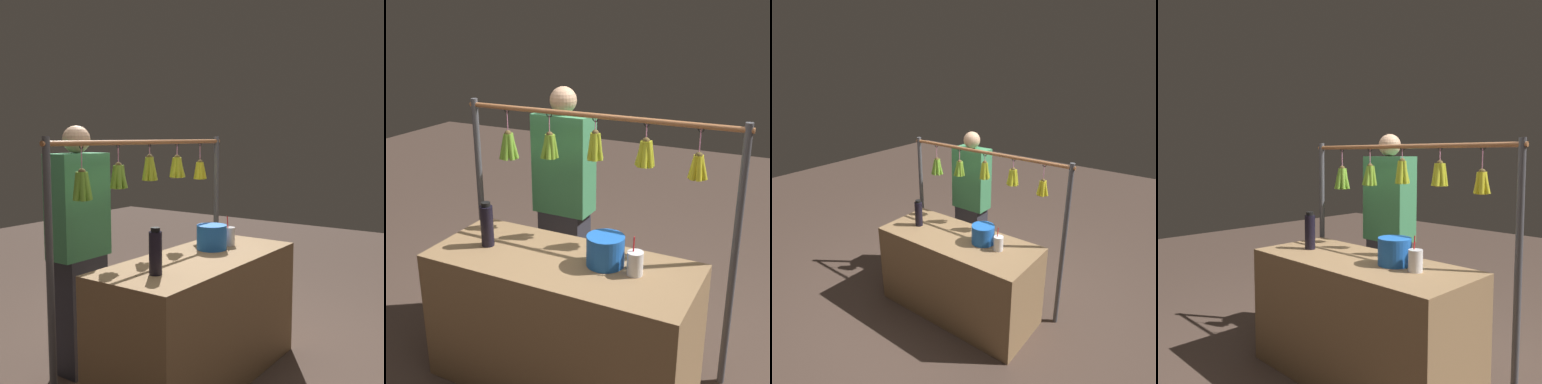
% 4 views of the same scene
% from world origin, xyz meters
% --- Properties ---
extents(ground_plane, '(12.00, 12.00, 0.00)m').
position_xyz_m(ground_plane, '(0.00, 0.00, 0.00)').
color(ground_plane, '#49382E').
extents(market_counter, '(1.56, 0.66, 0.83)m').
position_xyz_m(market_counter, '(0.00, 0.00, 0.42)').
color(market_counter, olive).
rests_on(market_counter, ground).
extents(display_rack, '(1.83, 0.13, 1.63)m').
position_xyz_m(display_rack, '(0.02, -0.43, 1.16)').
color(display_rack, '#4C4C51').
rests_on(display_rack, ground).
extents(water_bottle, '(0.08, 0.08, 0.28)m').
position_xyz_m(water_bottle, '(0.49, 0.03, 0.97)').
color(water_bottle, black).
rests_on(water_bottle, market_counter).
extents(blue_bucket, '(0.21, 0.21, 0.17)m').
position_xyz_m(blue_bucket, '(-0.25, -0.06, 0.92)').
color(blue_bucket, blue).
rests_on(blue_bucket, market_counter).
extents(drink_cup, '(0.09, 0.09, 0.22)m').
position_xyz_m(drink_cup, '(-0.43, -0.03, 0.90)').
color(drink_cup, silver).
rests_on(drink_cup, market_counter).
extents(vendor_person, '(0.41, 0.22, 1.70)m').
position_xyz_m(vendor_person, '(0.38, -0.74, 0.84)').
color(vendor_person, '#2D2D38').
rests_on(vendor_person, ground).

